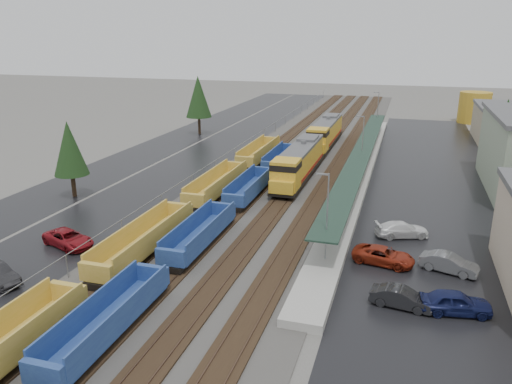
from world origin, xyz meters
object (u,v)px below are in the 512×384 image
parked_car_west_c (68,239)px  parked_car_east_e (449,263)px  parked_car_east_b (384,256)px  parked_car_east_c (402,230)px  well_string_yellow (145,241)px  well_string_blue (200,234)px  locomotive_lead (299,162)px  storage_tank (474,107)px  locomotive_trail (325,133)px  parked_car_east_a (401,298)px  parked_car_east_d (456,303)px

parked_car_west_c → parked_car_east_e: 32.92m
parked_car_east_b → parked_car_east_c: (1.33, 6.47, 0.02)m
well_string_yellow → well_string_blue: bearing=36.0°
locomotive_lead → storage_tank: 61.13m
locomotive_lead → locomotive_trail: same height
well_string_yellow → parked_car_east_b: bearing=11.2°
parked_car_east_a → parked_car_east_c: bearing=9.2°
well_string_yellow → parked_car_east_e: 25.53m
parked_car_east_b → parked_car_east_e: size_ratio=1.12×
parked_car_east_c → locomotive_trail: bearing=-1.0°
well_string_yellow → parked_car_east_d: 25.38m
locomotive_lead → parked_car_east_d: locomotive_lead is taller
parked_car_east_a → parked_car_east_e: size_ratio=0.96×
locomotive_trail → parked_car_east_c: (13.42, -36.77, -1.74)m
well_string_yellow → parked_car_east_c: well_string_yellow is taller
locomotive_trail → parked_car_east_d: (17.25, -49.81, -1.65)m
locomotive_trail → well_string_blue: size_ratio=0.28×
locomotive_lead → well_string_yellow: size_ratio=0.24×
well_string_blue → storage_tank: (30.65, 78.32, 2.16)m
parked_car_east_b → parked_car_east_e: (5.13, -0.04, 0.04)m
well_string_blue → parked_car_east_e: bearing=2.8°
storage_tank → parked_car_east_a: storage_tank is taller
well_string_blue → parked_car_east_a: 18.58m
parked_car_east_a → parked_car_east_e: (3.54, 6.74, 0.03)m
parked_car_west_c → parked_car_east_e: bearing=-62.0°
well_string_yellow → parked_car_east_a: size_ratio=19.70×
well_string_yellow → parked_car_east_b: well_string_yellow is taller
well_string_blue → storage_tank: size_ratio=10.93×
parked_car_west_c → parked_car_east_c: (28.81, 11.09, -0.01)m
locomotive_lead → parked_car_east_a: bearing=-64.8°
parked_car_west_c → parked_car_east_b: (27.47, 4.62, -0.03)m
parked_car_east_e → well_string_blue: bearing=109.6°
locomotive_trail → parked_car_east_b: 44.93m
well_string_blue → parked_car_east_b: bearing=3.8°
parked_car_east_c → parked_car_east_d: parked_car_east_d is taller
well_string_yellow → parked_car_east_a: 21.87m
parked_car_east_c → parked_car_west_c: bearing=90.0°
locomotive_trail → parked_car_east_b: size_ratio=4.03×
parked_car_west_c → parked_car_east_c: parked_car_west_c is taller
locomotive_lead → parked_car_east_b: bearing=-61.5°
storage_tank → parked_car_east_e: (-9.43, -77.29, -2.55)m
parked_car_east_c → parked_car_east_b: bearing=147.3°
parked_car_east_b → parked_car_east_e: parked_car_east_e is taller
well_string_blue → parked_car_east_a: (17.68, -5.70, -0.42)m
storage_tank → parked_car_east_c: 72.05m
locomotive_lead → parked_car_east_e: size_ratio=4.52×
parked_car_east_c → parked_car_east_e: 7.54m
locomotive_lead → parked_car_east_d: bearing=-59.1°
parked_car_west_c → parked_car_east_b: 27.86m
locomotive_lead → well_string_blue: bearing=-99.7°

